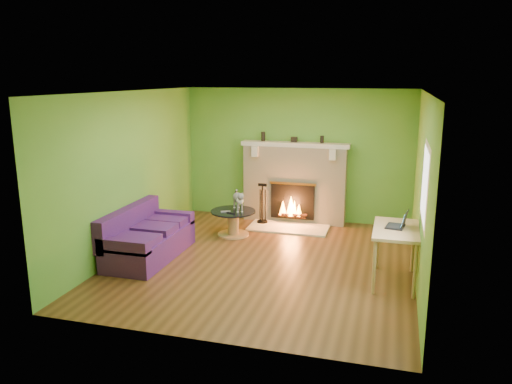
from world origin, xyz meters
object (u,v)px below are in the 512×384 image
Objects in this scene: coffee_table at (233,221)px; desk at (396,235)px; sofa at (147,238)px; cat at (238,200)px.

desk is at bearing -26.43° from coffee_table.
sofa is 2.90× the size of cat.
cat reaches higher than desk.
cat is (-2.75, 1.46, -0.04)m from desk.
desk is 3.12m from cat.
desk is 1.75× the size of cat.
cat is (1.06, 1.48, 0.34)m from sofa.
sofa reaches higher than coffee_table.
coffee_table is 0.40m from cat.
coffee_table is (0.98, 1.43, -0.04)m from sofa.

